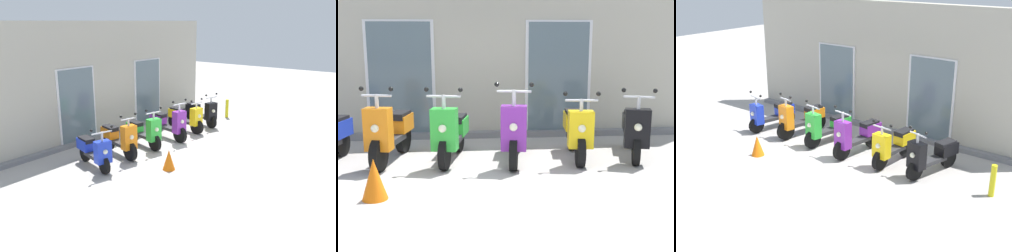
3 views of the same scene
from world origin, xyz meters
The scene contains 10 objects.
ground_plane centered at (0.00, 0.00, 0.00)m, with size 40.00×40.00×0.00m, color #A8A39E.
storefront_facade centered at (0.00, 3.03, 1.74)m, with size 9.21×0.50×3.59m.
scooter_blue centered at (-2.51, 1.04, 0.46)m, with size 0.71×1.48×1.17m.
scooter_orange centered at (-1.50, 1.18, 0.48)m, with size 0.64×1.61×1.27m.
scooter_green centered at (-0.53, 1.15, 0.47)m, with size 0.65×1.55×1.26m.
scooter_purple centered at (0.50, 1.05, 0.50)m, with size 0.63×1.62×1.33m.
scooter_yellow centered at (1.52, 1.13, 0.47)m, with size 0.57×1.53×1.17m.
scooter_black centered at (2.50, 1.16, 0.46)m, with size 0.75×1.54×1.21m.
traffic_cone centered at (-1.43, -0.51, 0.26)m, with size 0.32×0.32×0.52m, color orange.
curb_bollard centered at (3.97, 0.97, 0.35)m, with size 0.12×0.12×0.70m, color yellow.
Camera 1 is at (-7.98, -5.79, 3.58)m, focal length 38.69 mm.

